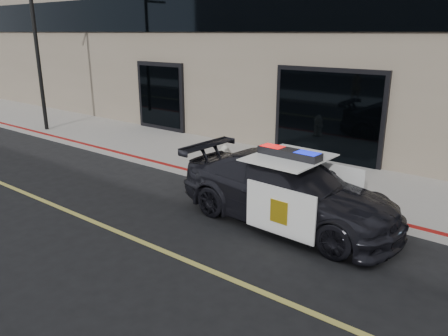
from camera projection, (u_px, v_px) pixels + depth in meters
The scene contains 5 objects.
ground at pixel (199, 266), 7.50m from camera, with size 120.00×120.00×0.00m, color black.
sidewalk_n at pixel (331, 182), 11.43m from camera, with size 60.00×3.50×0.15m, color gray.
police_car at pixel (288, 190), 9.06m from camera, with size 2.45×5.00×1.58m.
fire_hydrant at pixel (225, 159), 11.90m from camera, with size 0.36×0.50×0.79m.
street_light at pixel (36, 55), 16.45m from camera, with size 0.14×1.31×5.15m.
Camera 1 is at (4.44, -4.98, 3.85)m, focal length 35.00 mm.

